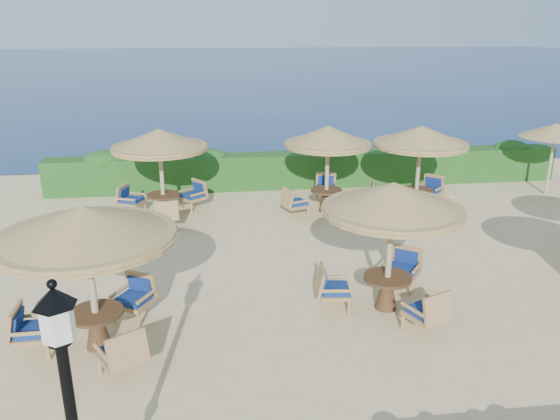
# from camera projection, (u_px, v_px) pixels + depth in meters

# --- Properties ---
(ground) EXTENTS (120.00, 120.00, 0.00)m
(ground) POSITION_uv_depth(u_px,v_px,m) (363.00, 271.00, 12.72)
(ground) COLOR beige
(ground) RESTS_ON ground
(sea) EXTENTS (160.00, 160.00, 0.00)m
(sea) POSITION_uv_depth(u_px,v_px,m) (233.00, 65.00, 78.47)
(sea) COLOR #0C1F51
(sea) RESTS_ON ground
(hedge) EXTENTS (18.00, 0.90, 1.20)m
(hedge) POSITION_uv_depth(u_px,v_px,m) (309.00, 169.00, 19.29)
(hedge) COLOR #174416
(hedge) RESTS_ON ground
(extra_parasol) EXTENTS (2.30, 2.30, 2.41)m
(extra_parasol) POSITION_uv_depth(u_px,v_px,m) (556.00, 131.00, 17.83)
(extra_parasol) COLOR tan
(extra_parasol) RESTS_ON ground
(cafe_set_0) EXTENTS (3.04, 3.04, 2.65)m
(cafe_set_0) POSITION_uv_depth(u_px,v_px,m) (87.00, 245.00, 9.11)
(cafe_set_0) COLOR tan
(cafe_set_0) RESTS_ON ground
(cafe_set_1) EXTENTS (2.80, 2.79, 2.65)m
(cafe_set_1) POSITION_uv_depth(u_px,v_px,m) (392.00, 220.00, 10.46)
(cafe_set_1) COLOR tan
(cafe_set_1) RESTS_ON ground
(cafe_set_3) EXTENTS (2.82, 2.82, 2.65)m
(cafe_set_3) POSITION_uv_depth(u_px,v_px,m) (160.00, 154.00, 15.73)
(cafe_set_3) COLOR tan
(cafe_set_3) RESTS_ON ground
(cafe_set_4) EXTENTS (2.73, 2.74, 2.65)m
(cafe_set_4) POSITION_uv_depth(u_px,v_px,m) (328.00, 152.00, 16.20)
(cafe_set_4) COLOR tan
(cafe_set_4) RESTS_ON ground
(cafe_set_5) EXTENTS (2.85, 2.85, 2.65)m
(cafe_set_5) POSITION_uv_depth(u_px,v_px,m) (420.00, 151.00, 16.19)
(cafe_set_5) COLOR tan
(cafe_set_5) RESTS_ON ground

